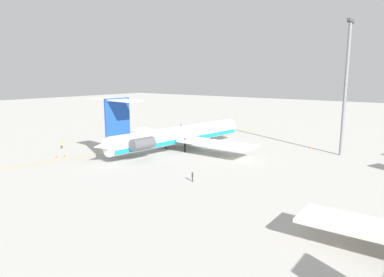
# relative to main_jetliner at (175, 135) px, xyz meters

# --- Properties ---
(ground) EXTENTS (391.28, 391.28, 0.00)m
(ground) POSITION_rel_main_jetliner_xyz_m (4.31, -11.67, -3.60)
(ground) COLOR #B7B5AD
(main_jetliner) EXTENTS (45.28, 40.05, 13.19)m
(main_jetliner) POSITION_rel_main_jetliner_xyz_m (0.00, 0.00, 0.00)
(main_jetliner) COLOR white
(main_jetliner) RESTS_ON ground
(ground_crew_near_nose) EXTENTS (0.27, 0.43, 1.68)m
(ground_crew_near_nose) POSITION_rel_main_jetliner_xyz_m (-27.03, -20.04, -2.53)
(ground_crew_near_nose) COLOR black
(ground_crew_near_nose) RESTS_ON ground
(ground_crew_near_tail) EXTENTS (0.40, 0.27, 1.70)m
(ground_crew_near_tail) POSITION_rel_main_jetliner_xyz_m (-26.57, -18.06, -2.52)
(ground_crew_near_tail) COLOR black
(ground_crew_near_tail) RESTS_ON ground
(ground_crew_portside) EXTENTS (0.42, 0.28, 1.74)m
(ground_crew_portside) POSITION_rel_main_jetliner_xyz_m (15.32, -23.35, -2.49)
(ground_crew_portside) COLOR black
(ground_crew_portside) RESTS_ON ground
(ground_crew_starboard) EXTENTS (0.43, 0.27, 1.71)m
(ground_crew_starboard) POSITION_rel_main_jetliner_xyz_m (17.60, 18.53, -2.51)
(ground_crew_starboard) COLOR black
(ground_crew_starboard) RESTS_ON ground
(safety_cone_nose) EXTENTS (0.40, 0.40, 0.55)m
(safety_cone_nose) POSITION_rel_main_jetliner_xyz_m (-21.37, 25.34, -3.32)
(safety_cone_nose) COLOR #EA590F
(safety_cone_nose) RESTS_ON ground
(safety_cone_wingtip) EXTENTS (0.40, 0.40, 0.55)m
(safety_cone_wingtip) POSITION_rel_main_jetliner_xyz_m (19.81, -15.24, -3.32)
(safety_cone_wingtip) COLOR #EA590F
(safety_cone_wingtip) RESTS_ON ground
(safety_cone_tail) EXTENTS (0.40, 0.40, 0.55)m
(safety_cone_tail) POSITION_rel_main_jetliner_xyz_m (21.58, -15.74, -3.32)
(safety_cone_tail) COLOR #EA590F
(safety_cone_tail) RESTS_ON ground
(taxiway_centreline) EXTENTS (79.24, 16.05, 0.01)m
(taxiway_centreline) POSITION_rel_main_jetliner_xyz_m (-1.26, -8.70, -3.59)
(taxiway_centreline) COLOR gold
(taxiway_centreline) RESTS_ON ground
(light_mast) EXTENTS (4.00, 0.70, 29.35)m
(light_mast) POSITION_rel_main_jetliner_xyz_m (-18.46, 33.06, 12.31)
(light_mast) COLOR slate
(light_mast) RESTS_ON ground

